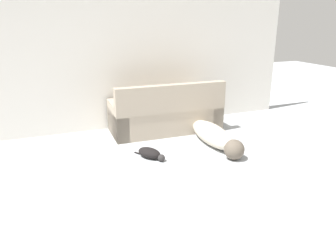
% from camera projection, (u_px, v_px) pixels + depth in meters
% --- Properties ---
extents(wall_back, '(7.14, 0.06, 2.71)m').
position_uv_depth(wall_back, '(97.00, 51.00, 5.37)').
color(wall_back, silver).
rests_on(wall_back, ground_plane).
extents(couch, '(1.87, 0.82, 0.87)m').
position_uv_depth(couch, '(166.00, 116.00, 5.59)').
color(couch, tan).
rests_on(couch, ground_plane).
extents(dog, '(0.38, 1.65, 0.30)m').
position_uv_depth(dog, '(215.00, 136.00, 5.00)').
color(dog, beige).
rests_on(dog, ground_plane).
extents(cat, '(0.36, 0.49, 0.14)m').
position_uv_depth(cat, '(150.00, 153.00, 4.57)').
color(cat, black).
rests_on(cat, ground_plane).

